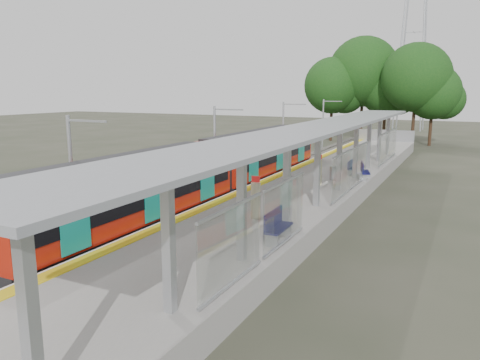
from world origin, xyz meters
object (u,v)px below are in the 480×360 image
train (211,169)px  litter_bin (333,173)px  bench_mid (364,170)px  info_pillar_far (318,172)px  info_pillar_near (256,200)px  bench_far (351,167)px  bench_near (276,225)px

train → litter_bin: size_ratio=32.61×
bench_mid → info_pillar_far: bearing=-141.0°
train → bench_mid: 9.56m
info_pillar_far → info_pillar_near: bearing=-78.0°
info_pillar_far → litter_bin: (0.34, 1.90, -0.35)m
bench_far → info_pillar_far: 4.47m
bench_mid → litter_bin: size_ratio=1.92×
bench_near → info_pillar_near: bearing=126.5°
bench_near → litter_bin: 12.55m
bench_near → info_pillar_far: info_pillar_far is taller
bench_far → info_pillar_far: (-0.89, -4.37, 0.30)m
info_pillar_near → litter_bin: (0.65, 9.95, -0.37)m
bench_near → info_pillar_far: 10.71m
bench_mid → info_pillar_near: 11.18m
train → litter_bin: train is taller
bench_near → bench_far: bench_near is taller
train → bench_mid: (7.11, 6.37, -0.49)m
train → info_pillar_near: bearing=-43.5°
bench_far → litter_bin: bearing=-103.6°
bench_far → bench_near: bearing=-88.1°
train → litter_bin: 7.69m
bench_far → info_pillar_near: info_pillar_near is taller
litter_bin → info_pillar_near: bearing=-93.7°
bench_near → bench_far: bearing=91.4°
info_pillar_near → litter_bin: size_ratio=2.16×
bench_near → litter_bin: (-1.33, 12.47, -0.18)m
info_pillar_near → bench_far: bearing=81.7°
train → info_pillar_near: size_ratio=15.12×
bench_mid → train: bearing=-154.6°
info_pillar_near → bench_mid: bearing=75.3°
info_pillar_near → train: bearing=133.6°
bench_near → bench_far: 14.97m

